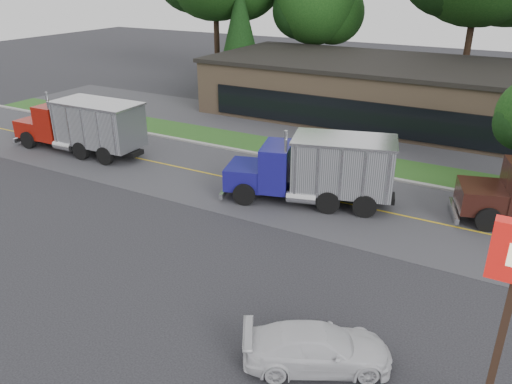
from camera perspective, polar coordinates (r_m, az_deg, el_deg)
ground at (r=18.96m, az=-6.73°, el=-9.82°), size 140.00×140.00×0.00m
road at (r=25.84m, az=4.88°, el=-0.15°), size 60.00×8.00×0.02m
center_line at (r=25.84m, az=4.88°, el=-0.15°), size 60.00×0.12×0.01m
curb at (r=29.44m, az=8.30°, el=2.74°), size 60.00×0.30×0.12m
grass_verge at (r=31.03m, az=9.52°, el=3.77°), size 60.00×3.40×0.03m
far_parking at (r=35.56m, az=12.35°, el=6.13°), size 60.00×7.00×0.02m
strip_mall at (r=40.25m, az=18.01°, el=10.52°), size 32.00×12.00×4.00m
tree_far_b at (r=50.68m, az=7.03°, el=20.31°), size 8.28×7.79×11.81m
evergreen_left at (r=49.94m, az=-1.85°, el=18.13°), size 4.45×4.45×10.10m
dump_truck_red at (r=32.95m, az=-19.07°, el=7.28°), size 9.38×2.89×3.36m
dump_truck_blue at (r=24.27m, az=7.24°, el=2.74°), size 8.45×4.59×3.36m
rally_car at (r=15.04m, az=7.01°, el=-17.21°), size 4.56×3.57×1.24m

